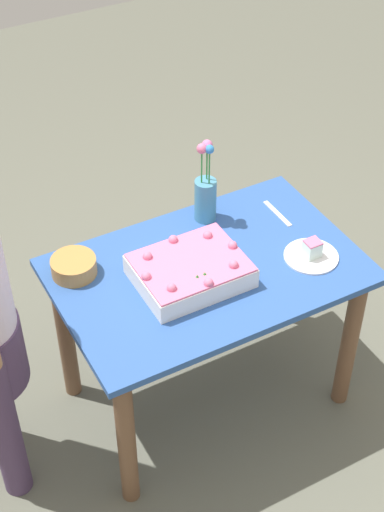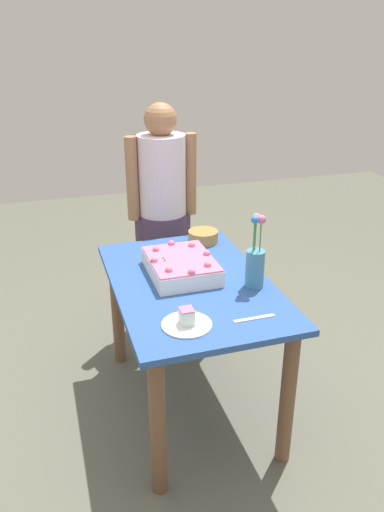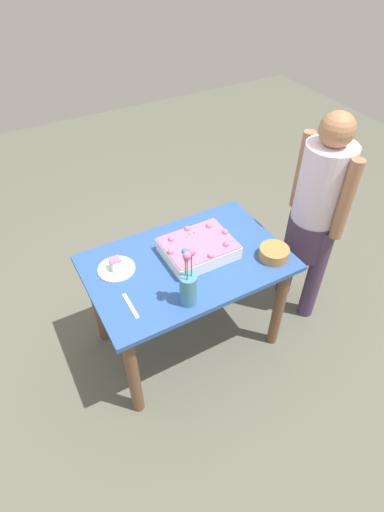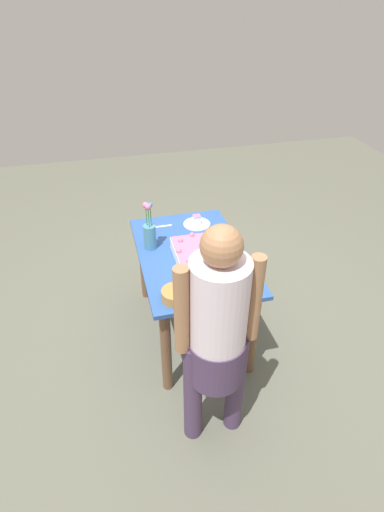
{
  "view_description": "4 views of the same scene",
  "coord_description": "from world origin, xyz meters",
  "px_view_note": "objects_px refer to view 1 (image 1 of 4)",
  "views": [
    {
      "loc": [
        1.12,
        1.92,
        2.75
      ],
      "look_at": [
        0.04,
        -0.06,
        0.78
      ],
      "focal_mm": 55.0,
      "sensor_mm": 36.0,
      "label": 1
    },
    {
      "loc": [
        -2.08,
        0.64,
        1.86
      ],
      "look_at": [
        -0.02,
        0.0,
        0.9
      ],
      "focal_mm": 35.0,
      "sensor_mm": 36.0,
      "label": 2
    },
    {
      "loc": [
        -0.79,
        -1.49,
        2.34
      ],
      "look_at": [
        0.04,
        0.01,
        0.77
      ],
      "focal_mm": 28.0,
      "sensor_mm": 36.0,
      "label": 3
    },
    {
      "loc": [
        2.28,
        -0.57,
        2.36
      ],
      "look_at": [
        0.09,
        -0.02,
        0.79
      ],
      "focal_mm": 28.0,
      "sensor_mm": 36.0,
      "label": 4
    }
  ],
  "objects_px": {
    "serving_plate_with_slice": "(312,253)",
    "flower_vase": "(205,194)",
    "sheet_cake": "(190,270)",
    "fruit_bowl": "(74,266)",
    "cake_knife": "(277,213)"
  },
  "relations": [
    {
      "from": "sheet_cake",
      "to": "cake_knife",
      "type": "distance_m",
      "value": 0.54
    },
    {
      "from": "flower_vase",
      "to": "fruit_bowl",
      "type": "relative_size",
      "value": 2.11
    },
    {
      "from": "sheet_cake",
      "to": "flower_vase",
      "type": "bearing_deg",
      "value": -127.76
    },
    {
      "from": "serving_plate_with_slice",
      "to": "flower_vase",
      "type": "distance_m",
      "value": 0.49
    },
    {
      "from": "cake_knife",
      "to": "serving_plate_with_slice",
      "type": "bearing_deg",
      "value": -7.17
    },
    {
      "from": "serving_plate_with_slice",
      "to": "sheet_cake",
      "type": "bearing_deg",
      "value": -13.39
    },
    {
      "from": "cake_knife",
      "to": "fruit_bowl",
      "type": "distance_m",
      "value": 0.88
    },
    {
      "from": "serving_plate_with_slice",
      "to": "flower_vase",
      "type": "bearing_deg",
      "value": -59.58
    },
    {
      "from": "sheet_cake",
      "to": "flower_vase",
      "type": "distance_m",
      "value": 0.39
    },
    {
      "from": "serving_plate_with_slice",
      "to": "fruit_bowl",
      "type": "xyz_separation_m",
      "value": [
        0.84,
        -0.35,
        0.01
      ]
    },
    {
      "from": "serving_plate_with_slice",
      "to": "fruit_bowl",
      "type": "bearing_deg",
      "value": -22.79
    },
    {
      "from": "sheet_cake",
      "to": "flower_vase",
      "type": "xyz_separation_m",
      "value": [
        -0.23,
        -0.3,
        0.08
      ]
    },
    {
      "from": "sheet_cake",
      "to": "fruit_bowl",
      "type": "height_order",
      "value": "sheet_cake"
    },
    {
      "from": "serving_plate_with_slice",
      "to": "fruit_bowl",
      "type": "distance_m",
      "value": 0.91
    },
    {
      "from": "sheet_cake",
      "to": "serving_plate_with_slice",
      "type": "bearing_deg",
      "value": 166.61
    }
  ]
}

